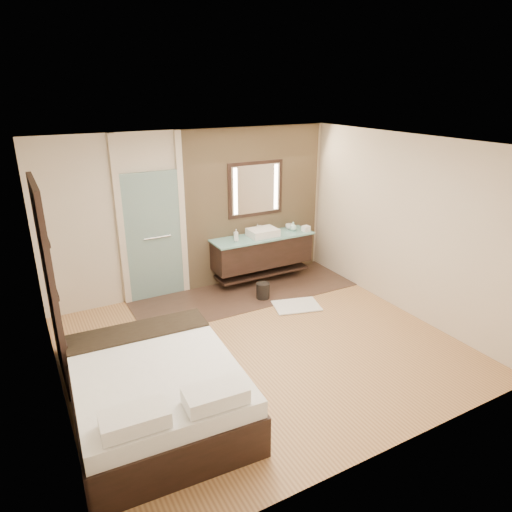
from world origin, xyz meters
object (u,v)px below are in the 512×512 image
vanity (262,251)px  mirror_unit (256,189)px  bed (157,391)px  waste_bin (263,291)px

vanity → mirror_unit: size_ratio=1.75×
bed → waste_bin: bed is taller
bed → waste_bin: (2.40, 1.99, -0.19)m
mirror_unit → waste_bin: 1.78m
vanity → mirror_unit: (0.00, 0.24, 1.07)m
waste_bin → mirror_unit: bearing=68.6°
waste_bin → vanity: bearing=61.7°
mirror_unit → bed: bearing=-133.7°
vanity → bed: size_ratio=0.86×
vanity → mirror_unit: 1.10m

